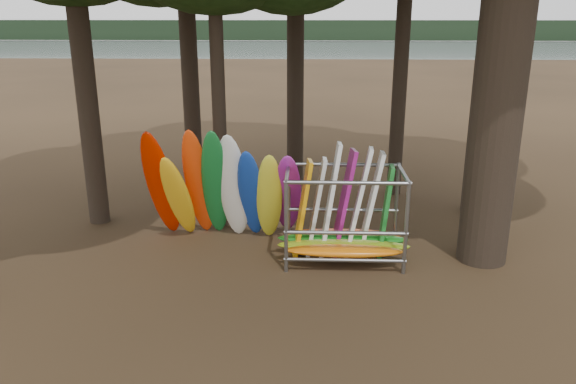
{
  "coord_description": "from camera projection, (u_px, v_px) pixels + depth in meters",
  "views": [
    {
      "loc": [
        0.6,
        -11.41,
        5.55
      ],
      "look_at": [
        0.12,
        1.5,
        1.4
      ],
      "focal_mm": 35.0,
      "sensor_mm": 36.0,
      "label": 1
    }
  ],
  "objects": [
    {
      "name": "ground",
      "position": [
        280.0,
        272.0,
        12.58
      ],
      "size": [
        120.0,
        120.0,
        0.0
      ],
      "primitive_type": "plane",
      "color": "#47331E",
      "rests_on": "ground"
    },
    {
      "name": "storage_rack",
      "position": [
        344.0,
        219.0,
        12.96
      ],
      "size": [
        3.11,
        1.53,
        2.76
      ],
      "color": "gray",
      "rests_on": "ground"
    },
    {
      "name": "far_shore",
      "position": [
        307.0,
        30.0,
        116.63
      ],
      "size": [
        160.0,
        4.0,
        4.0
      ],
      "primitive_type": "cube",
      "color": "black",
      "rests_on": "ground"
    },
    {
      "name": "lake",
      "position": [
        305.0,
        59.0,
        69.66
      ],
      "size": [
        160.0,
        160.0,
        0.0
      ],
      "primitive_type": "plane",
      "color": "gray",
      "rests_on": "ground"
    },
    {
      "name": "kayak_row",
      "position": [
        224.0,
        190.0,
        13.87
      ],
      "size": [
        3.94,
        2.13,
        3.11
      ],
      "color": "red",
      "rests_on": "ground"
    }
  ]
}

